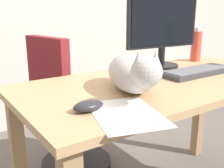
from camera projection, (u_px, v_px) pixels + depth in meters
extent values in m
cube|color=tan|center=(165.00, 82.00, 1.34)|extent=(1.43, 0.69, 0.03)
cube|color=#977752|center=(19.00, 165.00, 1.31)|extent=(0.06, 0.06, 0.71)
cube|color=#977752|center=(199.00, 110.00, 2.02)|extent=(0.06, 0.06, 0.71)
cylinder|color=black|center=(77.00, 162.00, 1.95)|extent=(0.48, 0.48, 0.04)
cylinder|color=black|center=(75.00, 136.00, 1.89)|extent=(0.06, 0.06, 0.46)
cylinder|color=maroon|center=(74.00, 100.00, 1.83)|extent=(0.44, 0.44, 0.06)
cube|color=maroon|center=(48.00, 71.00, 1.63)|extent=(0.14, 0.36, 0.40)
cylinder|color=black|center=(161.00, 65.00, 1.63)|extent=(0.20, 0.20, 0.01)
cylinder|color=black|center=(161.00, 56.00, 1.61)|extent=(0.04, 0.04, 0.10)
cube|color=black|center=(163.00, 21.00, 1.56)|extent=(0.48, 0.06, 0.30)
cube|color=black|center=(165.00, 21.00, 1.55)|extent=(0.45, 0.04, 0.27)
cube|color=#333338|center=(198.00, 72.00, 1.45)|extent=(0.44, 0.15, 0.02)
cube|color=slate|center=(198.00, 69.00, 1.44)|extent=(0.40, 0.12, 0.00)
ellipsoid|color=#B2ADA8|center=(131.00, 73.00, 1.15)|extent=(0.31, 0.40, 0.15)
sphere|color=#B2ADA8|center=(146.00, 72.00, 0.93)|extent=(0.11, 0.11, 0.11)
cone|color=#B2ADA8|center=(156.00, 57.00, 0.92)|extent=(0.04, 0.04, 0.04)
cone|color=#B2ADA8|center=(138.00, 58.00, 0.91)|extent=(0.04, 0.04, 0.04)
cylinder|color=#B2ADA8|center=(126.00, 71.00, 1.41)|extent=(0.05, 0.18, 0.03)
ellipsoid|color=#232328|center=(88.00, 106.00, 0.92)|extent=(0.11, 0.06, 0.04)
cube|color=white|center=(126.00, 114.00, 0.90)|extent=(0.29, 0.34, 0.00)
cylinder|color=#D84C3D|center=(196.00, 46.00, 1.78)|extent=(0.07, 0.07, 0.19)
cylinder|color=silver|center=(197.00, 29.00, 1.75)|extent=(0.04, 0.04, 0.02)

